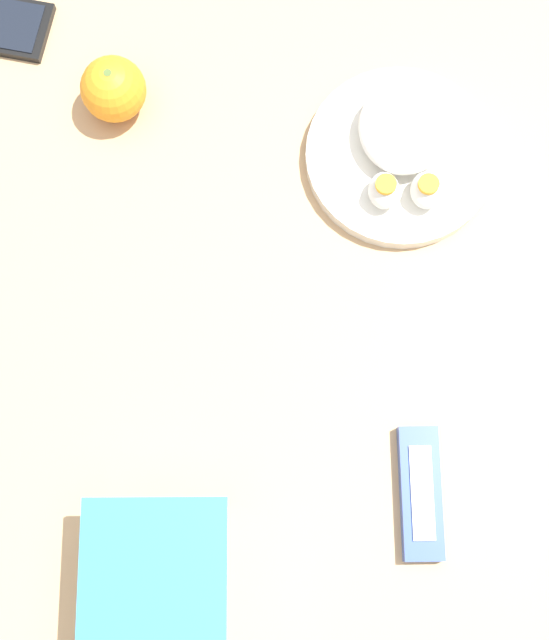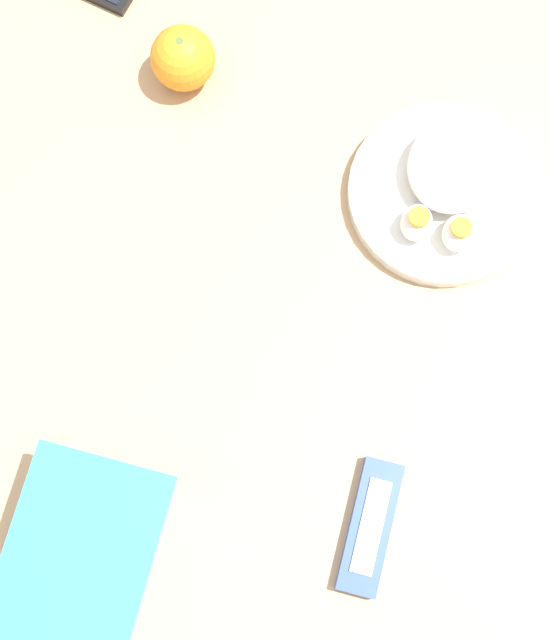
{
  "view_description": "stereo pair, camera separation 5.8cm",
  "coord_description": "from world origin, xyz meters",
  "px_view_note": "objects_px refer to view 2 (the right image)",
  "views": [
    {
      "loc": [
        -0.2,
        -0.05,
        1.67
      ],
      "look_at": [
        0.02,
        -0.05,
        0.78
      ],
      "focal_mm": 50.0,
      "sensor_mm": 36.0,
      "label": 1
    },
    {
      "loc": [
        -0.19,
        -0.11,
        1.67
      ],
      "look_at": [
        0.02,
        -0.05,
        0.78
      ],
      "focal_mm": 50.0,
      "sensor_mm": 36.0,
      "label": 2
    }
  ],
  "objects_px": {
    "candy_bar": "(370,527)",
    "rice_plate": "(446,187)",
    "food_container": "(88,556)",
    "orange_fruit": "(183,58)"
  },
  "relations": [
    {
      "from": "food_container",
      "to": "rice_plate",
      "type": "relative_size",
      "value": 0.89
    },
    {
      "from": "food_container",
      "to": "candy_bar",
      "type": "bearing_deg",
      "value": -69.12
    },
    {
      "from": "rice_plate",
      "to": "candy_bar",
      "type": "bearing_deg",
      "value": -178.96
    },
    {
      "from": "orange_fruit",
      "to": "candy_bar",
      "type": "bearing_deg",
      "value": -143.53
    },
    {
      "from": "candy_bar",
      "to": "food_container",
      "type": "bearing_deg",
      "value": 110.88
    },
    {
      "from": "candy_bar",
      "to": "rice_plate",
      "type": "bearing_deg",
      "value": 1.04
    },
    {
      "from": "food_container",
      "to": "orange_fruit",
      "type": "bearing_deg",
      "value": 6.79
    },
    {
      "from": "food_container",
      "to": "candy_bar",
      "type": "distance_m",
      "value": 0.28
    },
    {
      "from": "rice_plate",
      "to": "orange_fruit",
      "type": "bearing_deg",
      "value": 78.17
    },
    {
      "from": "food_container",
      "to": "rice_plate",
      "type": "distance_m",
      "value": 0.53
    }
  ]
}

